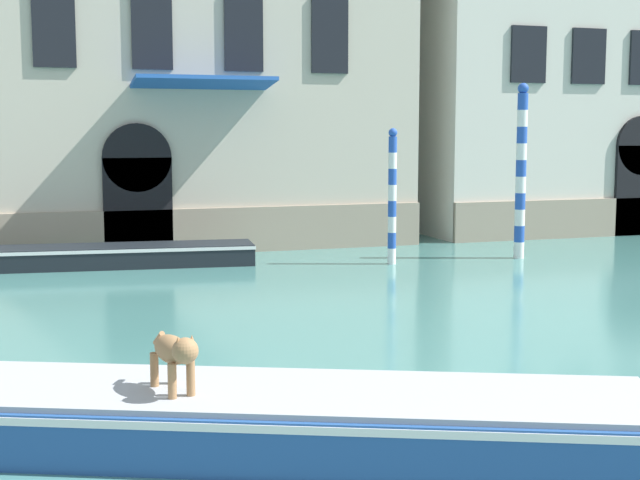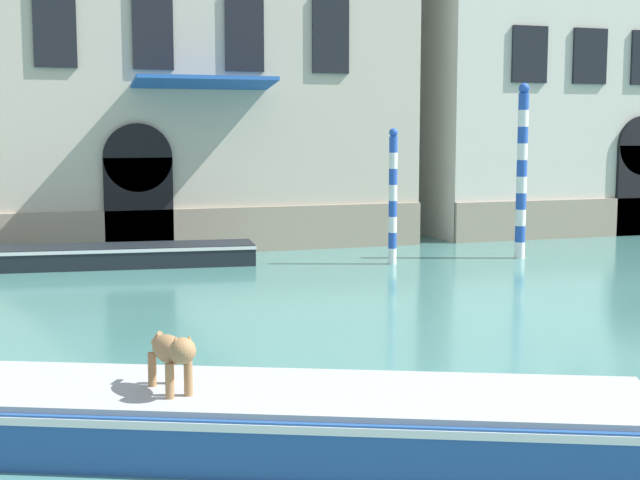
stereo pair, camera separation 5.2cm
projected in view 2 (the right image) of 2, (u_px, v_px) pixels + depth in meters
palazzo_right at (592, 9)px, 30.37m from camera, size 13.07×6.13×14.93m
boat_foreground at (239, 416)px, 9.29m from camera, size 8.76×5.19×0.64m
dog_on_deck at (172, 352)px, 9.05m from camera, size 0.42×0.97×0.65m
boat_moored_near_palazzo at (117, 255)px, 21.83m from camera, size 6.85×2.18×0.52m
mooring_pole_0 at (393, 196)px, 22.00m from camera, size 0.22×0.22×3.37m
mooring_pole_1 at (522, 171)px, 22.95m from camera, size 0.28×0.28×4.52m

